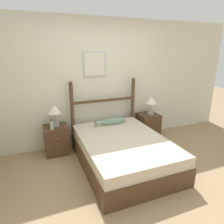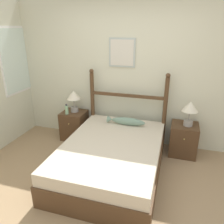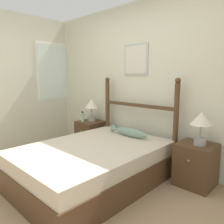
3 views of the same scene
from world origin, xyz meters
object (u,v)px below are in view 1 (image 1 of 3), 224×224
at_px(bottle, 52,125).
at_px(fish_pillow, 111,121).
at_px(table_lamp_right, 151,102).
at_px(nightstand_left, 57,140).
at_px(nightstand_right, 148,125).
at_px(bed, 123,151).
at_px(table_lamp_left, 54,111).

relative_size(bottle, fish_pillow, 0.30).
bearing_deg(table_lamp_right, nightstand_left, 179.57).
xyz_separation_m(bottle, fish_pillow, (1.14, -0.04, -0.08)).
bearing_deg(bottle, nightstand_right, 3.35).
bearing_deg(nightstand_right, bottle, -176.65).
distance_m(bed, table_lamp_right, 1.47).
relative_size(bed, fish_pillow, 2.99).
relative_size(bed, table_lamp_left, 4.72).
bearing_deg(fish_pillow, nightstand_left, 171.30).
relative_size(nightstand_right, table_lamp_right, 1.31).
distance_m(bed, fish_pillow, 0.75).
distance_m(bed, table_lamp_left, 1.46).
bearing_deg(bed, bottle, 146.82).
distance_m(table_lamp_left, bottle, 0.27).
bearing_deg(bed, fish_pillow, 86.22).
xyz_separation_m(nightstand_left, nightstand_right, (2.04, 0.00, 0.00)).
bearing_deg(bed, table_lamp_right, 37.83).
distance_m(nightstand_right, table_lamp_right, 0.57).
xyz_separation_m(nightstand_left, bottle, (-0.07, -0.12, 0.36)).
bearing_deg(fish_pillow, table_lamp_right, 8.26).
xyz_separation_m(bed, fish_pillow, (0.04, 0.68, 0.31)).
bearing_deg(bed, nightstand_right, 39.41).
bearing_deg(nightstand_left, bed, -39.41).
relative_size(nightstand_right, bottle, 2.72).
relative_size(bed, bottle, 9.81).
height_order(bed, table_lamp_left, table_lamp_left).
distance_m(nightstand_left, nightstand_right, 2.04).
xyz_separation_m(bed, nightstand_right, (1.02, 0.84, 0.03)).
relative_size(bed, nightstand_left, 3.61).
distance_m(table_lamp_right, bottle, 2.17).
distance_m(table_lamp_right, fish_pillow, 1.06).
height_order(bed, nightstand_right, nightstand_right).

